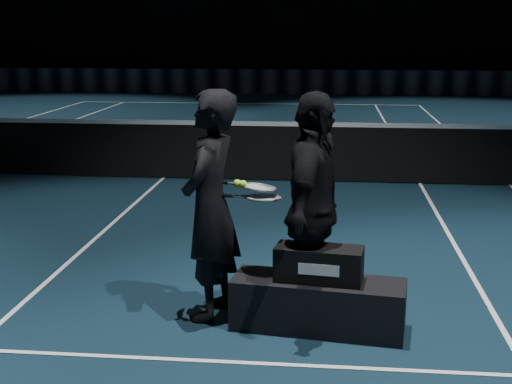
# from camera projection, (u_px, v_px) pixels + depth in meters

# --- Properties ---
(floor) EXTENTS (36.00, 36.00, 0.00)m
(floor) POSITION_uv_depth(u_px,v_px,m) (164.00, 178.00, 11.61)
(floor) COLOR black
(floor) RESTS_ON ground
(court_lines) EXTENTS (10.98, 23.78, 0.01)m
(court_lines) POSITION_uv_depth(u_px,v_px,m) (164.00, 178.00, 11.61)
(court_lines) COLOR white
(court_lines) RESTS_ON floor
(net_mesh) EXTENTS (12.80, 0.02, 0.86)m
(net_mesh) POSITION_uv_depth(u_px,v_px,m) (163.00, 151.00, 11.51)
(net_mesh) COLOR black
(net_mesh) RESTS_ON floor
(net_tape) EXTENTS (12.80, 0.03, 0.07)m
(net_tape) POSITION_uv_depth(u_px,v_px,m) (162.00, 122.00, 11.40)
(net_tape) COLOR white
(net_tape) RESTS_ON net_mesh
(sponsor_backdrop) EXTENTS (22.00, 0.15, 0.90)m
(sponsor_backdrop) POSITION_uv_depth(u_px,v_px,m) (258.00, 82.00, 26.53)
(sponsor_backdrop) COLOR black
(sponsor_backdrop) RESTS_ON floor
(player_bench) EXTENTS (1.43, 0.65, 0.41)m
(player_bench) POSITION_uv_depth(u_px,v_px,m) (318.00, 304.00, 5.75)
(player_bench) COLOR black
(player_bench) RESTS_ON floor
(racket_bag) EXTENTS (0.73, 0.39, 0.28)m
(racket_bag) POSITION_uv_depth(u_px,v_px,m) (319.00, 264.00, 5.67)
(racket_bag) COLOR black
(racket_bag) RESTS_ON player_bench
(bag_signature) EXTENTS (0.32, 0.05, 0.09)m
(bag_signature) POSITION_uv_depth(u_px,v_px,m) (319.00, 270.00, 5.53)
(bag_signature) COLOR white
(bag_signature) RESTS_ON racket_bag
(player_a) EXTENTS (0.57, 0.77, 1.91)m
(player_a) POSITION_uv_depth(u_px,v_px,m) (210.00, 206.00, 5.86)
(player_a) COLOR black
(player_a) RESTS_ON floor
(player_b) EXTENTS (0.64, 1.18, 1.91)m
(player_b) POSITION_uv_depth(u_px,v_px,m) (313.00, 212.00, 5.67)
(player_b) COLOR black
(player_b) RESTS_ON floor
(racket_lower) EXTENTS (0.70, 0.30, 0.03)m
(racket_lower) POSITION_uv_depth(u_px,v_px,m) (264.00, 198.00, 5.74)
(racket_lower) COLOR black
(racket_lower) RESTS_ON player_a
(racket_upper) EXTENTS (0.69, 0.26, 0.10)m
(racket_upper) POSITION_uv_depth(u_px,v_px,m) (259.00, 187.00, 5.77)
(racket_upper) COLOR black
(racket_upper) RESTS_ON player_b
(tennis_balls) EXTENTS (0.12, 0.10, 0.12)m
(tennis_balls) POSITION_uv_depth(u_px,v_px,m) (240.00, 182.00, 5.76)
(tennis_balls) COLOR #ADD92E
(tennis_balls) RESTS_ON racket_upper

